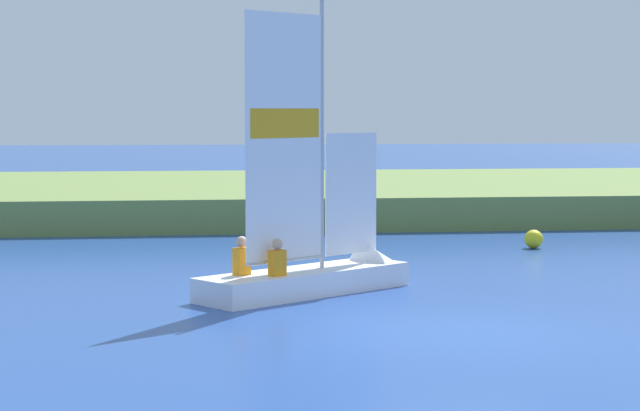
# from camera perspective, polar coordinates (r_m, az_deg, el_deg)

# --- Properties ---
(ground_plane) EXTENTS (200.00, 200.00, 0.00)m
(ground_plane) POSITION_cam_1_polar(r_m,az_deg,el_deg) (18.41, 6.85, -6.12)
(ground_plane) COLOR #234793
(shore_bank) EXTENTS (80.00, 15.70, 0.97)m
(shore_bank) POSITION_cam_1_polar(r_m,az_deg,el_deg) (40.49, -0.88, 0.48)
(shore_bank) COLOR olive
(shore_bank) RESTS_ON ground
(sailboat) EXTENTS (4.71, 3.89, 5.95)m
(sailboat) POSITION_cam_1_polar(r_m,az_deg,el_deg) (22.41, 0.50, -2.91)
(sailboat) COLOR white
(sailboat) RESTS_ON ground
(channel_buoy) EXTENTS (0.46, 0.46, 0.46)m
(channel_buoy) POSITION_cam_1_polar(r_m,az_deg,el_deg) (29.68, 10.33, -1.61)
(channel_buoy) COLOR yellow
(channel_buoy) RESTS_ON ground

